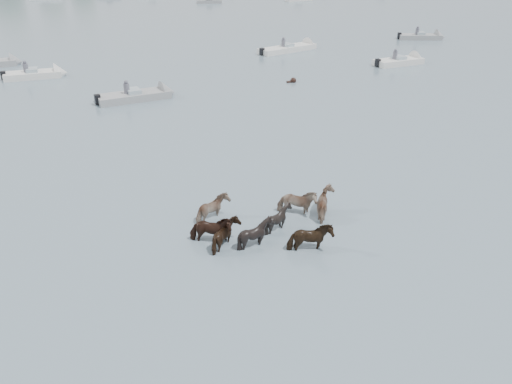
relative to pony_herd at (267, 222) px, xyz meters
name	(u,v)px	position (x,y,z in m)	size (l,w,h in m)	color
ground	(280,245)	(0.09, -1.03, -0.36)	(400.00, 400.00, 0.00)	slate
pony_herd	(267,222)	(0.00, 0.00, 0.00)	(5.97, 4.30, 1.27)	black
swimming_pony	(293,81)	(9.07, 18.83, -0.26)	(0.72, 0.44, 0.44)	black
motorboat_a	(43,74)	(-8.04, 26.50, -0.13)	(4.62, 1.61, 1.92)	silver
motorboat_b	(145,95)	(-1.62, 18.20, -0.13)	(5.28, 2.27, 1.92)	gray
motorboat_c	(294,48)	(13.82, 29.60, -0.14)	(6.59, 3.53, 1.92)	silver
motorboat_d	(405,61)	(20.30, 21.28, -0.13)	(4.89, 2.02, 1.92)	silver
motorboat_e	(427,37)	(29.21, 30.45, -0.13)	(4.98, 3.13, 1.92)	gray
distant_flotilla	(98,2)	(-0.87, 75.33, -0.10)	(104.92, 26.56, 0.93)	silver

